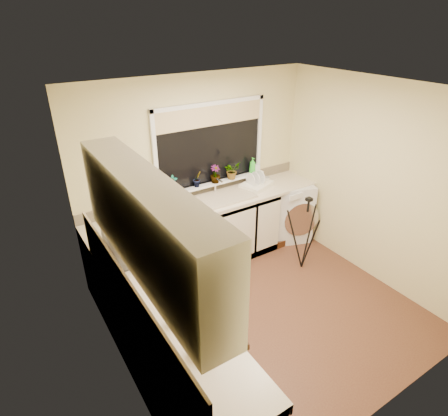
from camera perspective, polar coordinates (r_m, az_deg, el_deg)
floor at (r=4.52m, az=6.07°, el=-15.22°), size 3.20×3.20×0.00m
ceiling at (r=3.39m, az=8.17°, el=16.99°), size 3.20×3.20×0.00m
wall_back at (r=4.93m, az=-4.10°, el=5.61°), size 3.20×0.00×3.20m
wall_front at (r=3.02m, az=25.63°, el=-12.96°), size 3.20×0.00×3.20m
wall_left at (r=3.17m, az=-16.43°, el=-8.98°), size 0.00×3.00×3.00m
wall_right at (r=4.90m, az=21.70°, el=3.51°), size 0.00×3.00×3.00m
base_cabinet_back at (r=4.92m, az=-5.41°, el=-4.91°), size 2.55×0.60×0.86m
base_cabinet_left at (r=3.55m, az=-8.15°, el=-20.51°), size 0.54×2.40×0.86m
worktop_back at (r=4.83m, az=-2.23°, el=0.70°), size 3.20×0.60×0.04m
worktop_left at (r=3.23m, az=-8.69°, el=-15.12°), size 0.60×2.40×0.04m
upper_cabinet at (r=2.53m, az=-11.57°, el=-2.66°), size 0.28×1.90×0.70m
splashback_left at (r=3.00m, az=-14.14°, el=-13.42°), size 0.02×2.40×0.45m
splashback_back at (r=5.02m, az=-3.93°, el=2.86°), size 3.20×0.02×0.14m
window_glass at (r=4.90m, az=-2.06°, el=9.57°), size 1.50×0.02×1.00m
window_blind at (r=4.78m, az=-1.98°, el=13.78°), size 1.50×0.02×0.25m
windowsill at (r=5.04m, az=-1.64°, el=3.82°), size 1.60×0.14×0.03m
sink at (r=4.91m, az=-0.23°, el=1.61°), size 0.82×0.46×0.03m
faucet at (r=5.00m, az=-1.34°, el=3.47°), size 0.03×0.03×0.24m
washing_machine at (r=5.69m, az=9.47°, el=-0.24°), size 0.79×0.78×0.89m
laptop at (r=4.52m, az=-9.49°, el=-0.36°), size 0.43×0.40×0.27m
kettle at (r=3.76m, az=-12.64°, el=-6.30°), size 0.15×0.15×0.20m
dish_rack at (r=5.25m, az=4.95°, el=3.50°), size 0.51×0.44×0.06m
tripod at (r=4.98m, az=12.19°, el=-3.85°), size 0.64×0.64×1.03m
glass_jug at (r=2.85m, az=-2.35°, el=-18.92°), size 0.12×0.12×0.18m
steel_jar at (r=3.06m, az=-7.75°, el=-16.14°), size 0.07×0.07×0.10m
microwave at (r=3.82m, az=-14.50°, el=-5.22°), size 0.35×0.52×0.28m
plant_a at (r=4.69m, az=-7.77°, el=3.51°), size 0.15×0.13×0.24m
plant_b at (r=4.87m, az=-4.08°, el=4.43°), size 0.14×0.12×0.21m
plant_c at (r=4.97m, az=-1.34°, el=5.16°), size 0.14×0.14×0.24m
plant_d at (r=5.10m, az=1.21°, el=5.73°), size 0.24×0.21×0.24m
soap_bottle_green at (r=5.28m, az=4.34°, el=6.42°), size 0.10×0.10×0.23m
soap_bottle_clear at (r=5.34m, az=5.01°, el=6.28°), size 0.09×0.09×0.17m
cup_back at (r=5.38m, az=6.39°, el=4.20°), size 0.15×0.15×0.09m
cup_left at (r=2.85m, az=-4.64°, el=-20.27°), size 0.09×0.09×0.08m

